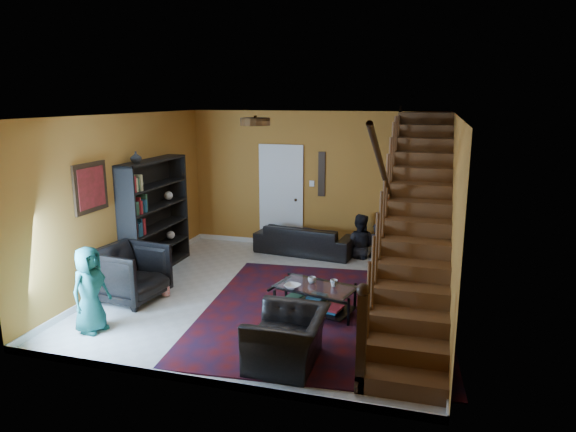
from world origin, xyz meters
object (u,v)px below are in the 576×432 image
Objects in this scene: sofa at (305,239)px; armchair_right at (287,339)px; bookshelf at (156,218)px; coffee_table at (316,298)px; armchair_left at (131,273)px.

armchair_right is at bearing 108.47° from sofa.
bookshelf reaches higher than armchair_right.
armchair_right is at bearing -89.89° from coffee_table.
armchair_left reaches higher than sofa.
armchair_right is (2.85, -1.23, -0.11)m from armchair_left.
armchair_left is (-1.97, -3.11, 0.14)m from sofa.
armchair_right reaches higher than sofa.
armchair_left is 3.10m from armchair_right.
coffee_table is at bearing 114.04° from sofa.
armchair_right is 1.49m from coffee_table.
sofa is 4.43m from armchair_right.
coffee_table is at bearing -77.85° from armchair_left.
bookshelf is at bearing 160.07° from coffee_table.
coffee_table is (2.84, 0.25, -0.19)m from armchair_left.
bookshelf is 1.02× the size of sofa.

